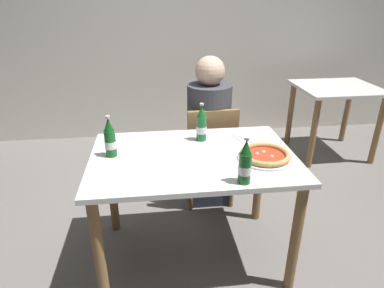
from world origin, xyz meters
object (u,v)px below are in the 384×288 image
(chair_behind_table, at_px, (210,150))
(beer_bottle_left, at_px, (245,164))
(pizza_margherita_near, at_px, (265,155))
(dining_table_background, at_px, (335,101))
(beer_bottle_right, at_px, (201,125))
(diner_seated, at_px, (209,136))
(beer_bottle_center, at_px, (110,139))
(dining_table_main, at_px, (193,172))
(napkin_with_cutlery, at_px, (241,139))

(chair_behind_table, xyz_separation_m, beer_bottle_left, (0.01, -0.94, 0.37))
(pizza_margherita_near, bearing_deg, beer_bottle_left, -127.98)
(dining_table_background, height_order, beer_bottle_right, beer_bottle_right)
(chair_behind_table, distance_m, diner_seated, 0.11)
(pizza_margherita_near, relative_size, beer_bottle_left, 1.28)
(diner_seated, relative_size, beer_bottle_center, 4.89)
(pizza_margherita_near, bearing_deg, beer_bottle_center, 170.74)
(beer_bottle_left, bearing_deg, dining_table_main, 122.87)
(pizza_margherita_near, bearing_deg, dining_table_background, 49.60)
(chair_behind_table, xyz_separation_m, napkin_with_cutlery, (0.13, -0.42, 0.27))
(dining_table_main, height_order, beer_bottle_center, beer_bottle_center)
(dining_table_main, xyz_separation_m, pizza_margherita_near, (0.41, -0.09, 0.14))
(beer_bottle_left, distance_m, beer_bottle_center, 0.79)
(chair_behind_table, distance_m, dining_table_background, 1.66)
(dining_table_main, height_order, napkin_with_cutlery, napkin_with_cutlery)
(dining_table_main, distance_m, napkin_with_cutlery, 0.40)
(pizza_margherita_near, height_order, napkin_with_cutlery, pizza_margherita_near)
(beer_bottle_left, relative_size, beer_bottle_right, 1.00)
(beer_bottle_center, height_order, beer_bottle_right, same)
(dining_table_background, bearing_deg, beer_bottle_right, -143.51)
(dining_table_main, bearing_deg, pizza_margherita_near, -12.70)
(dining_table_main, xyz_separation_m, diner_seated, (0.21, 0.66, -0.05))
(chair_behind_table, height_order, diner_seated, diner_seated)
(dining_table_main, xyz_separation_m, beer_bottle_right, (0.08, 0.22, 0.22))
(pizza_margherita_near, xyz_separation_m, beer_bottle_center, (-0.88, 0.14, 0.08))
(chair_behind_table, height_order, pizza_margherita_near, chair_behind_table)
(chair_behind_table, xyz_separation_m, dining_table_background, (1.46, 0.78, 0.11))
(chair_behind_table, distance_m, beer_bottle_right, 0.56)
(beer_bottle_center, distance_m, napkin_with_cutlery, 0.83)
(dining_table_main, xyz_separation_m, napkin_with_cutlery, (0.34, 0.19, 0.12))
(beer_bottle_center, bearing_deg, napkin_with_cutlery, 9.70)
(beer_bottle_center, bearing_deg, beer_bottle_right, 16.49)
(dining_table_main, height_order, chair_behind_table, chair_behind_table)
(dining_table_main, relative_size, chair_behind_table, 1.41)
(napkin_with_cutlery, bearing_deg, dining_table_main, -150.52)
(dining_table_background, xyz_separation_m, beer_bottle_center, (-2.14, -1.34, 0.26))
(beer_bottle_right, bearing_deg, diner_seated, 74.12)
(beer_bottle_left, xyz_separation_m, napkin_with_cutlery, (0.12, 0.53, -0.10))
(chair_behind_table, height_order, beer_bottle_right, beer_bottle_right)
(beer_bottle_center, relative_size, beer_bottle_right, 1.00)
(dining_table_background, bearing_deg, beer_bottle_left, -130.07)
(chair_behind_table, relative_size, pizza_margherita_near, 2.69)
(chair_behind_table, bearing_deg, diner_seated, -89.42)
(beer_bottle_right, bearing_deg, pizza_margherita_near, -43.42)
(beer_bottle_left, height_order, beer_bottle_right, same)
(chair_behind_table, relative_size, dining_table_background, 1.06)
(chair_behind_table, height_order, beer_bottle_center, beer_bottle_center)
(chair_behind_table, height_order, dining_table_background, chair_behind_table)
(dining_table_background, height_order, beer_bottle_left, beer_bottle_left)
(chair_behind_table, height_order, beer_bottle_left, beer_bottle_left)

